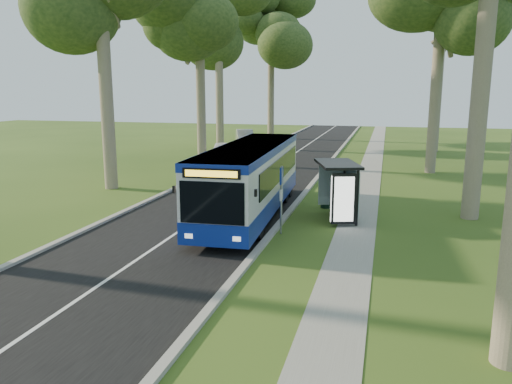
# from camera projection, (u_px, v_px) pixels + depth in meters

# --- Properties ---
(ground) EXTENTS (120.00, 120.00, 0.00)m
(ground) POSITION_uv_depth(u_px,v_px,m) (262.00, 247.00, 17.16)
(ground) COLOR #304B17
(ground) RESTS_ON ground
(road) EXTENTS (7.00, 100.00, 0.02)m
(road) POSITION_uv_depth(u_px,v_px,m) (244.00, 187.00, 27.50)
(road) COLOR black
(road) RESTS_ON ground
(kerb_east) EXTENTS (0.25, 100.00, 0.12)m
(kerb_east) POSITION_uv_depth(u_px,v_px,m) (307.00, 190.00, 26.62)
(kerb_east) COLOR #9E9B93
(kerb_east) RESTS_ON ground
(kerb_west) EXTENTS (0.25, 100.00, 0.12)m
(kerb_west) POSITION_uv_depth(u_px,v_px,m) (185.00, 184.00, 28.36)
(kerb_west) COLOR #9E9B93
(kerb_west) RESTS_ON ground
(centre_line) EXTENTS (0.12, 100.00, 0.00)m
(centre_line) POSITION_uv_depth(u_px,v_px,m) (244.00, 187.00, 27.50)
(centre_line) COLOR white
(centre_line) RESTS_ON road
(footpath) EXTENTS (1.50, 100.00, 0.02)m
(footpath) POSITION_uv_depth(u_px,v_px,m) (365.00, 194.00, 25.88)
(footpath) COLOR gray
(footpath) RESTS_ON ground
(bus) EXTENTS (2.93, 11.49, 3.02)m
(bus) POSITION_uv_depth(u_px,v_px,m) (251.00, 179.00, 21.21)
(bus) COLOR silver
(bus) RESTS_ON ground
(bus_stop_sign) EXTENTS (0.09, 0.36, 2.57)m
(bus_stop_sign) POSITION_uv_depth(u_px,v_px,m) (281.00, 192.00, 18.40)
(bus_stop_sign) COLOR gray
(bus_stop_sign) RESTS_ON ground
(bus_shelter) EXTENTS (2.26, 3.09, 2.38)m
(bus_shelter) POSITION_uv_depth(u_px,v_px,m) (340.00, 181.00, 20.12)
(bus_shelter) COLOR black
(bus_shelter) RESTS_ON ground
(litter_bin) EXTENTS (0.50, 0.50, 0.88)m
(litter_bin) POSITION_uv_depth(u_px,v_px,m) (326.00, 198.00, 22.75)
(litter_bin) COLOR black
(litter_bin) RESTS_ON ground
(car_white) EXTENTS (2.95, 4.69, 1.49)m
(car_white) POSITION_uv_depth(u_px,v_px,m) (223.00, 152.00, 37.08)
(car_white) COLOR white
(car_white) RESTS_ON ground
(car_silver) EXTENTS (3.04, 4.72, 1.47)m
(car_silver) POSITION_uv_depth(u_px,v_px,m) (245.00, 137.00, 48.92)
(car_silver) COLOR #9DA0A5
(car_silver) RESTS_ON ground
(tree_west_c) EXTENTS (5.20, 5.20, 13.89)m
(tree_west_c) POSITION_uv_depth(u_px,v_px,m) (199.00, 16.00, 34.38)
(tree_west_c) COLOR #7A6B56
(tree_west_c) RESTS_ON ground
(tree_west_d) EXTENTS (5.20, 5.20, 16.45)m
(tree_west_d) POSITION_uv_depth(u_px,v_px,m) (218.00, 10.00, 43.97)
(tree_west_d) COLOR #7A6B56
(tree_west_d) RESTS_ON ground
(tree_west_e) EXTENTS (5.20, 5.20, 16.69)m
(tree_west_e) POSITION_uv_depth(u_px,v_px,m) (271.00, 22.00, 52.79)
(tree_west_e) COLOR #7A6B56
(tree_west_e) RESTS_ON ground
(tree_east_c) EXTENTS (5.20, 5.20, 14.36)m
(tree_east_c) POSITION_uv_depth(u_px,v_px,m) (442.00, 0.00, 30.38)
(tree_east_c) COLOR #7A6B56
(tree_east_c) RESTS_ON ground
(tree_east_d) EXTENTS (5.20, 5.20, 14.93)m
(tree_east_d) POSITION_uv_depth(u_px,v_px,m) (443.00, 19.00, 41.37)
(tree_east_d) COLOR #7A6B56
(tree_east_d) RESTS_ON ground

